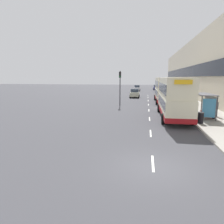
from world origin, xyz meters
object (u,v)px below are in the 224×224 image
(double_decker_bus_ahead, at_px, (164,89))
(litter_bin, at_px, (201,118))
(double_decker_bus_near, at_px, (174,97))
(traffic_light_far_kerb, at_px, (120,83))
(car_1, at_px, (135,93))
(car_2, at_px, (137,88))
(pedestrian_1, at_px, (216,108))
(pedestrian_at_shelter, at_px, (214,110))
(car_0, at_px, (156,87))
(bus_shelter, at_px, (206,101))

(double_decker_bus_ahead, distance_m, litter_bin, 16.84)
(double_decker_bus_near, relative_size, litter_bin, 9.95)
(litter_bin, xyz_separation_m, traffic_light_far_kerb, (-8.95, 11.46, 2.85))
(double_decker_bus_ahead, distance_m, car_1, 9.59)
(car_2, xyz_separation_m, litter_bin, (7.85, -45.62, -0.23))
(traffic_light_far_kerb, bearing_deg, double_decker_bus_near, -50.85)
(car_2, bearing_deg, car_1, 91.20)
(pedestrian_1, height_order, traffic_light_far_kerb, traffic_light_far_kerb)
(car_1, distance_m, pedestrian_1, 22.94)
(car_1, relative_size, pedestrian_at_shelter, 2.22)
(car_2, bearing_deg, pedestrian_at_shelter, 102.72)
(car_0, bearing_deg, double_decker_bus_ahead, -90.67)
(traffic_light_far_kerb, bearing_deg, litter_bin, -52.01)
(car_1, xyz_separation_m, pedestrian_1, (9.93, -20.68, 0.15))
(car_0, height_order, litter_bin, car_0)
(bus_shelter, xyz_separation_m, pedestrian_1, (1.30, 0.80, -0.82))
(bus_shelter, height_order, litter_bin, bus_shelter)
(bus_shelter, distance_m, car_0, 49.13)
(car_2, xyz_separation_m, pedestrian_at_shelter, (9.75, -43.19, 0.13))
(double_decker_bus_ahead, bearing_deg, car_2, 101.41)
(car_1, bearing_deg, pedestrian_at_shelter, 112.93)
(car_2, xyz_separation_m, pedestrian_1, (10.37, -41.86, 0.15))
(double_decker_bus_near, xyz_separation_m, litter_bin, (2.08, -3.01, -1.61))
(pedestrian_at_shelter, height_order, traffic_light_far_kerb, traffic_light_far_kerb)
(pedestrian_1, distance_m, traffic_light_far_kerb, 14.03)
(traffic_light_far_kerb, bearing_deg, bus_shelter, -39.86)
(bus_shelter, relative_size, double_decker_bus_near, 0.40)
(pedestrian_1, relative_size, traffic_light_far_kerb, 0.34)
(traffic_light_far_kerb, bearing_deg, pedestrian_at_shelter, -39.74)
(bus_shelter, bearing_deg, car_1, 111.89)
(car_0, height_order, pedestrian_at_shelter, pedestrian_at_shelter)
(double_decker_bus_near, bearing_deg, car_2, 97.72)
(bus_shelter, distance_m, traffic_light_far_kerb, 13.35)
(double_decker_bus_ahead, relative_size, car_1, 2.72)
(double_decker_bus_near, xyz_separation_m, double_decker_bus_ahead, (0.07, 13.62, 0.00))
(car_2, height_order, traffic_light_far_kerb, traffic_light_far_kerb)
(bus_shelter, distance_m, pedestrian_1, 1.73)
(double_decker_bus_near, relative_size, traffic_light_far_kerb, 1.98)
(bus_shelter, height_order, pedestrian_at_shelter, bus_shelter)
(car_0, distance_m, litter_bin, 52.04)
(car_2, bearing_deg, double_decker_bus_near, 97.72)
(litter_bin, bearing_deg, double_decker_bus_ahead, 96.87)
(bus_shelter, relative_size, car_0, 0.93)
(car_1, xyz_separation_m, pedestrian_at_shelter, (9.31, -22.01, 0.13))
(litter_bin, bearing_deg, car_0, 91.75)
(double_decker_bus_near, distance_m, pedestrian_at_shelter, 4.21)
(car_1, bearing_deg, car_0, -101.91)
(car_1, height_order, pedestrian_1, pedestrian_1)
(litter_bin, bearing_deg, pedestrian_1, 56.21)
(car_2, bearing_deg, car_0, -134.42)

